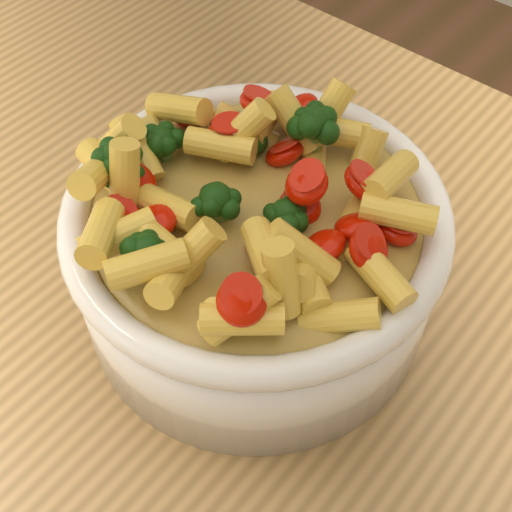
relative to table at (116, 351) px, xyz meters
The scene contains 3 objects.
table is the anchor object (origin of this frame).
serving_bowl 0.20m from the table, 31.64° to the left, with size 0.25×0.25×0.11m.
pasta_salad 0.26m from the table, 31.64° to the left, with size 0.20×0.20×0.04m.
Camera 1 is at (0.30, -0.17, 1.33)m, focal length 50.00 mm.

